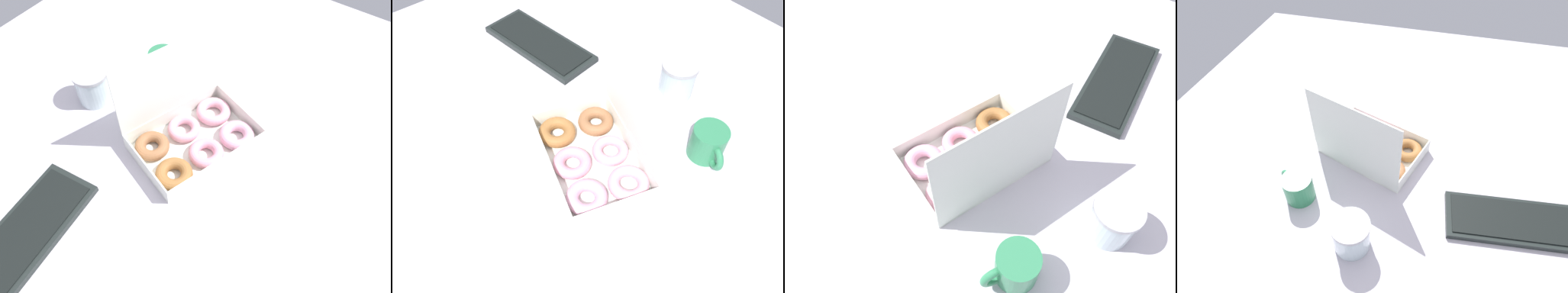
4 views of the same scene
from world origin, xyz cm
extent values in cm
cube|color=silver|center=(0.00, 0.00, -1.00)|extent=(180.00, 180.00, 2.00)
cube|color=white|center=(4.78, 3.52, 0.20)|extent=(37.52, 31.05, 0.40)
cube|color=white|center=(-10.24, 8.71, 2.92)|extent=(7.48, 20.66, 5.04)
cube|color=white|center=(19.80, -1.68, 2.92)|extent=(7.48, 20.66, 5.04)
cube|color=white|center=(1.29, -6.56, 2.92)|extent=(29.79, 10.64, 5.04)
cube|color=white|center=(8.27, 13.59, 2.92)|extent=(29.79, 10.64, 5.04)
cube|color=white|center=(8.37, 13.90, 16.30)|extent=(30.62, 11.14, 21.72)
torus|color=#9C6534|center=(-6.99, 1.88, 1.86)|extent=(11.57, 11.57, 3.16)
torus|color=pink|center=(3.17, -1.28, 1.86)|extent=(11.43, 11.43, 2.89)
torus|color=#E7A3BE|center=(12.99, -4.86, 1.86)|extent=(13.57, 13.57, 3.08)
torus|color=#97623D|center=(-3.30, 12.07, 1.86)|extent=(9.82, 9.82, 3.06)
torus|color=pink|center=(6.48, 8.47, 1.86)|extent=(12.76, 12.76, 2.64)
torus|color=pink|center=(16.49, 5.21, 1.86)|extent=(13.03, 13.03, 2.90)
cube|color=black|center=(-40.78, 20.68, 0.90)|extent=(39.37, 18.93, 1.80)
cube|color=black|center=(-40.78, 20.68, 2.00)|extent=(36.09, 16.24, 0.40)
cylinder|color=#2F8153|center=(21.65, 27.34, 4.45)|extent=(8.86, 8.86, 8.90)
torus|color=#2F8153|center=(25.82, 25.06, 4.45)|extent=(6.54, 4.56, 6.58)
cylinder|color=black|center=(21.65, 27.34, 7.30)|extent=(7.79, 7.79, 0.53)
cylinder|color=silver|center=(1.91, 38.18, 4.81)|extent=(9.86, 9.86, 9.62)
cylinder|color=#B2B2B7|center=(1.91, 38.18, 10.12)|extent=(10.36, 10.36, 1.00)
camera|label=1|loc=(-45.59, -31.84, 86.08)|focal=35.00mm
camera|label=2|loc=(46.52, -33.00, 79.39)|focal=35.00mm
camera|label=3|loc=(45.46, 35.87, 78.67)|focal=35.00mm
camera|label=4|loc=(-12.86, 72.77, 79.21)|focal=28.00mm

